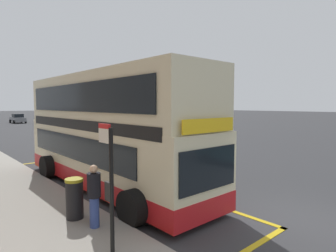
{
  "coord_description": "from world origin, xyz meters",
  "views": [
    {
      "loc": [
        -7.93,
        -3.08,
        3.24
      ],
      "look_at": [
        0.05,
        5.93,
        2.33
      ],
      "focal_mm": 30.09,
      "sensor_mm": 36.0,
      "label": 1
    }
  ],
  "objects_px": {
    "pedestrian_further_back": "(94,194)",
    "bus_stop_sign": "(110,178)",
    "double_decker_bus": "(107,135)",
    "litter_bin": "(75,198)",
    "parked_car_grey_ahead": "(18,118)"
  },
  "relations": [
    {
      "from": "parked_car_grey_ahead",
      "to": "bus_stop_sign",
      "type": "bearing_deg",
      "value": 79.72
    },
    {
      "from": "bus_stop_sign",
      "to": "litter_bin",
      "type": "height_order",
      "value": "bus_stop_sign"
    },
    {
      "from": "bus_stop_sign",
      "to": "litter_bin",
      "type": "relative_size",
      "value": 2.45
    },
    {
      "from": "bus_stop_sign",
      "to": "parked_car_grey_ahead",
      "type": "distance_m",
      "value": 50.86
    },
    {
      "from": "parked_car_grey_ahead",
      "to": "litter_bin",
      "type": "bearing_deg",
      "value": 79.41
    },
    {
      "from": "parked_car_grey_ahead",
      "to": "pedestrian_further_back",
      "type": "relative_size",
      "value": 2.62
    },
    {
      "from": "pedestrian_further_back",
      "to": "bus_stop_sign",
      "type": "bearing_deg",
      "value": -103.61
    },
    {
      "from": "parked_car_grey_ahead",
      "to": "litter_bin",
      "type": "relative_size",
      "value": 3.81
    },
    {
      "from": "double_decker_bus",
      "to": "bus_stop_sign",
      "type": "distance_m",
      "value": 5.43
    },
    {
      "from": "bus_stop_sign",
      "to": "pedestrian_further_back",
      "type": "bearing_deg",
      "value": 76.39
    },
    {
      "from": "bus_stop_sign",
      "to": "pedestrian_further_back",
      "type": "distance_m",
      "value": 1.59
    },
    {
      "from": "bus_stop_sign",
      "to": "litter_bin",
      "type": "distance_m",
      "value": 2.48
    },
    {
      "from": "pedestrian_further_back",
      "to": "parked_car_grey_ahead",
      "type": "bearing_deg",
      "value": 78.54
    },
    {
      "from": "bus_stop_sign",
      "to": "parked_car_grey_ahead",
      "type": "height_order",
      "value": "bus_stop_sign"
    },
    {
      "from": "double_decker_bus",
      "to": "parked_car_grey_ahead",
      "type": "xyz_separation_m",
      "value": [
        7.55,
        45.08,
        -1.26
      ]
    }
  ]
}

